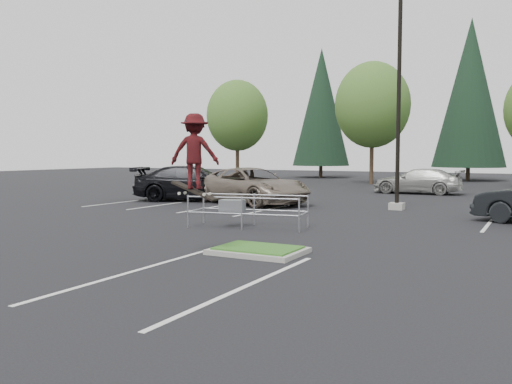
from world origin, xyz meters
The scene contains 13 objects.
ground centered at (0.00, 0.00, 0.00)m, with size 120.00×120.00×0.00m, color black.
grass_median centered at (0.00, 0.00, 0.08)m, with size 2.20×1.60×0.16m.
stall_lines centered at (-1.35, 6.02, 0.00)m, with size 22.62×17.60×0.01m.
light_pole centered at (0.50, 12.00, 4.56)m, with size 0.70×0.60×10.12m.
decid_a centered at (-18.01, 30.03, 5.58)m, with size 5.44×5.44×8.91m.
decid_b centered at (-6.01, 30.53, 6.04)m, with size 5.89×5.89×9.64m.
conif_a centered at (-14.00, 40.00, 7.10)m, with size 5.72×5.72×13.00m.
conif_b centered at (0.00, 40.50, 7.85)m, with size 6.38×6.38×14.50m.
cart_corral centered at (-2.93, 3.92, 0.68)m, with size 4.01×2.06×1.09m.
skateboarder centered at (-1.20, -1.00, 2.50)m, with size 1.32×1.05×2.07m.
car_l_tan centered at (-6.50, 11.50, 0.88)m, with size 2.92×6.34×1.76m, color #786A5B.
car_l_black centered at (-10.00, 11.50, 0.90)m, with size 2.53×6.23×1.81m, color black.
car_far_silver centered at (-0.67, 22.00, 0.76)m, with size 2.14×5.26×1.53m, color #ABABA6.
Camera 1 is at (6.19, -11.68, 2.48)m, focal length 38.00 mm.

